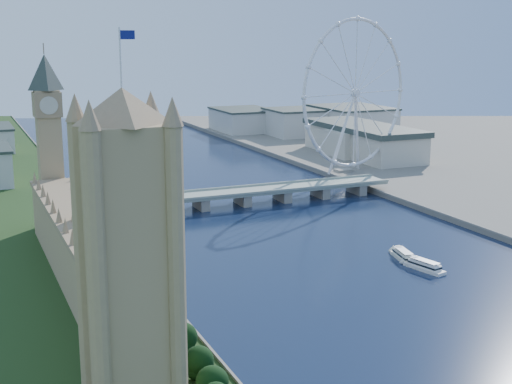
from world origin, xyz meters
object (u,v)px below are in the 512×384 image
london_eye (355,94)px  tour_boat_near (403,260)px  tour_boat_far (424,270)px  victoria_tower (128,244)px

london_eye → tour_boat_near: size_ratio=4.89×
tour_boat_near → tour_boat_far: 18.08m
tour_boat_near → tour_boat_far: tour_boat_far is taller
victoria_tower → london_eye: london_eye is taller
tour_boat_near → london_eye: bearing=78.2°
london_eye → victoria_tower: bearing=-130.4°
victoria_tower → tour_boat_far: 190.93m
victoria_tower → tour_boat_far: size_ratio=4.39×
victoria_tower → tour_boat_far: bearing=25.9°
victoria_tower → london_eye: size_ratio=0.90×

